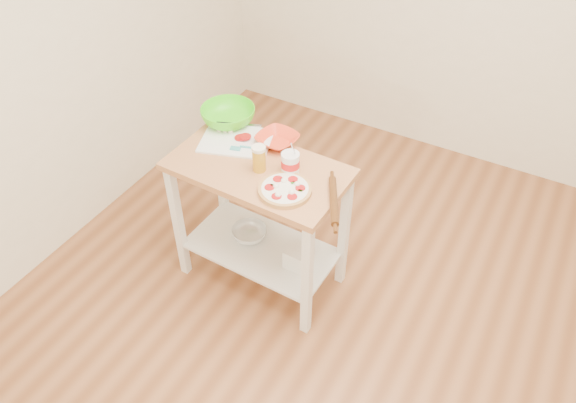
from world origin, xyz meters
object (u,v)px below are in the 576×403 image
(spatula, at_px, (242,148))
(yogurt_tub, at_px, (290,163))
(orange_bowl, at_px, (277,140))
(prep_island, at_px, (259,202))
(knife, at_px, (233,124))
(green_bowl, at_px, (228,116))
(pizza, at_px, (285,190))
(beer_pint, at_px, (259,158))
(shelf_bin, at_px, (297,258))
(rolling_pin, at_px, (334,201))
(cutting_board, at_px, (236,140))
(shelf_glass_bowl, at_px, (249,233))

(spatula, xyz_separation_m, yogurt_tub, (0.33, -0.04, 0.04))
(orange_bowl, bearing_deg, prep_island, -87.10)
(prep_island, height_order, yogurt_tub, yogurt_tub)
(knife, bearing_deg, yogurt_tub, -44.32)
(knife, relative_size, green_bowl, 0.78)
(knife, xyz_separation_m, green_bowl, (-0.05, 0.02, 0.03))
(orange_bowl, bearing_deg, spatula, -133.36)
(prep_island, distance_m, knife, 0.50)
(spatula, bearing_deg, prep_island, -46.00)
(prep_island, height_order, pizza, pizza)
(orange_bowl, distance_m, beer_pint, 0.26)
(yogurt_tub, xyz_separation_m, shelf_bin, (0.09, -0.07, -0.64))
(prep_island, relative_size, rolling_pin, 2.90)
(orange_bowl, bearing_deg, knife, 176.53)
(cutting_board, height_order, spatula, cutting_board)
(spatula, height_order, orange_bowl, orange_bowl)
(knife, bearing_deg, shelf_glass_bowl, -66.51)
(knife, bearing_deg, cutting_board, -71.22)
(spatula, relative_size, orange_bowl, 0.62)
(pizza, distance_m, shelf_glass_bowl, 0.73)
(green_bowl, bearing_deg, beer_pint, -36.75)
(yogurt_tub, bearing_deg, beer_pint, -157.17)
(orange_bowl, bearing_deg, green_bowl, 173.19)
(beer_pint, distance_m, shelf_bin, 0.70)
(shelf_bin, bearing_deg, pizza, -107.71)
(pizza, bearing_deg, beer_pint, 156.09)
(pizza, distance_m, spatula, 0.44)
(knife, bearing_deg, beer_pint, -59.81)
(pizza, bearing_deg, yogurt_tub, 109.39)
(knife, bearing_deg, green_bowl, 130.06)
(yogurt_tub, relative_size, shelf_bin, 1.68)
(prep_island, distance_m, green_bowl, 0.56)
(spatula, xyz_separation_m, knife, (-0.18, 0.17, 0.00))
(orange_bowl, height_order, rolling_pin, orange_bowl)
(rolling_pin, bearing_deg, cutting_board, 163.37)
(pizza, xyz_separation_m, orange_bowl, (-0.25, 0.35, 0.01))
(shelf_bin, bearing_deg, beer_pint, 179.52)
(knife, height_order, shelf_bin, knife)
(beer_pint, height_order, shelf_glass_bowl, beer_pint)
(prep_island, relative_size, pizza, 3.60)
(pizza, bearing_deg, spatula, 152.89)
(knife, distance_m, rolling_pin, 0.89)
(knife, relative_size, orange_bowl, 1.10)
(orange_bowl, relative_size, shelf_glass_bowl, 1.03)
(prep_island, height_order, orange_bowl, orange_bowl)
(shelf_glass_bowl, relative_size, shelf_bin, 1.74)
(shelf_glass_bowl, bearing_deg, shelf_bin, -9.01)
(shelf_glass_bowl, bearing_deg, rolling_pin, -10.59)
(pizza, height_order, spatula, pizza)
(beer_pint, distance_m, shelf_glass_bowl, 0.70)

